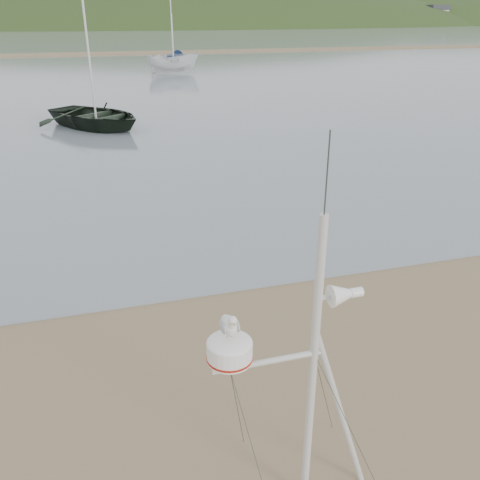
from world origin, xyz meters
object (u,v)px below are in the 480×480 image
object	(u,v)px
boat_white	(173,46)
sailboat_blue_far	(176,56)
boat_dark	(90,68)
mast_rig	(306,432)

from	to	relation	value
boat_white	sailboat_blue_far	bearing A→B (deg)	-10.58
boat_dark	boat_white	world-z (taller)	boat_dark
mast_rig	boat_white	xyz separation A→B (m)	(6.10, 44.56, 1.37)
boat_white	sailboat_blue_far	world-z (taller)	sailboat_blue_far
mast_rig	boat_dark	distance (m)	22.00
mast_rig	boat_dark	world-z (taller)	boat_dark
boat_dark	sailboat_blue_far	world-z (taller)	boat_dark
boat_dark	boat_white	xyz separation A→B (m)	(7.62, 22.68, -0.39)
boat_dark	sailboat_blue_far	bearing A→B (deg)	37.02
boat_white	mast_rig	bearing A→B (deg)	172.31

